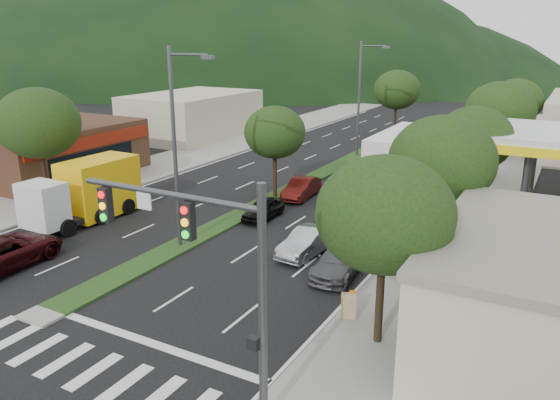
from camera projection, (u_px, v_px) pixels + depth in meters
The scene contains 30 objects.
ground at pixel (51, 313), 21.41m from camera, with size 160.00×160.00×0.00m, color black.
sidewalk_right at pixel (488, 196), 36.59m from camera, with size 5.00×90.00×0.15m, color gray.
sidewalk_left at pixel (186, 157), 48.36m from camera, with size 6.00×90.00×0.15m, color gray.
median at pixel (334, 167), 44.88m from camera, with size 1.60×56.00×0.12m, color #183312.
crosswalk at pixel (5, 336), 19.73m from camera, with size 19.00×2.20×0.01m, color silver.
traffic_signal at pixel (211, 261), 14.61m from camera, with size 6.12×0.40×7.00m.
shop_left at pixel (47, 150), 41.93m from camera, with size 10.15×12.00×4.00m.
bldg_left_far at pixel (193, 115), 58.03m from camera, with size 9.00×14.00×4.60m, color #C4B59C.
hill_far at pixel (186, 75), 150.59m from camera, with size 176.00×132.00×82.00m, color black.
tree_r_a at pixel (385, 214), 17.83m from camera, with size 4.60×4.60×6.63m.
tree_r_b at pixel (442, 161), 24.48m from camera, with size 4.80×4.80×6.94m.
tree_r_c at pixel (474, 139), 31.27m from camera, with size 4.40×4.40×6.48m.
tree_r_d at pixel (500, 111), 39.53m from camera, with size 5.00×5.00×7.17m.
tree_r_e at pixel (516, 101), 48.00m from camera, with size 4.60×4.60×6.71m.
tree_med_near at pixel (275, 132), 35.23m from camera, with size 4.00×4.00×6.02m.
tree_med_far at pixel (397, 90), 56.86m from camera, with size 4.80×4.80×6.94m.
tree_l_a at pixel (38, 123), 34.07m from camera, with size 5.20×5.20×7.25m.
streetlight_near at pixel (177, 140), 26.41m from camera, with size 2.60×0.25×10.00m.
streetlight_mid at pixel (361, 94), 47.38m from camera, with size 2.60×0.25×10.00m.
sedan_silver at pixel (308, 242), 26.94m from camera, with size 1.39×4.00×1.32m, color #ACAFB4.
suv_maroon at pixel (4, 252), 25.40m from camera, with size 2.58×5.60×1.56m, color #330B0D.
car_queue_a at pixel (263, 209), 32.23m from camera, with size 1.41×3.50×1.19m, color black.
car_queue_b at pixel (340, 260), 24.79m from camera, with size 1.79×4.41×1.28m, color #4F4E54.
car_queue_c at pixel (301, 188), 36.40m from camera, with size 1.42×4.06×1.34m, color #4D100C.
car_queue_d at pixel (419, 167), 42.40m from camera, with size 1.97×4.27×1.19m, color black.
car_queue_e at pixel (373, 177), 39.09m from camera, with size 1.68×4.17×1.42m, color #56555B.
car_queue_f at pixel (417, 143), 51.50m from camera, with size 2.06×5.06×1.47m, color black.
box_truck at pixel (89, 193), 31.83m from camera, with size 2.83×7.06×3.46m.
motorhome at pixel (400, 154), 40.65m from camera, with size 3.07×9.56×3.66m.
a_frame_sign at pixel (349, 305), 20.53m from camera, with size 0.77×0.81×1.26m.
Camera 1 is at (17.16, -12.49, 10.43)m, focal length 35.00 mm.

